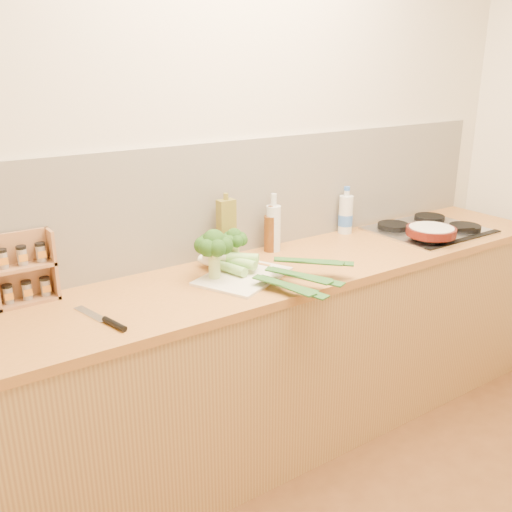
# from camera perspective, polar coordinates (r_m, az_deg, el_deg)

# --- Properties ---
(room_shell) EXTENTS (3.50, 3.50, 3.50)m
(room_shell) POSITION_cam_1_polar(r_m,az_deg,el_deg) (2.73, -1.29, 5.94)
(room_shell) COLOR beige
(room_shell) RESTS_ON ground
(counter) EXTENTS (3.20, 0.62, 0.90)m
(counter) POSITION_cam_1_polar(r_m,az_deg,el_deg) (2.76, 2.15, -9.91)
(counter) COLOR #A98646
(counter) RESTS_ON ground
(gas_hob) EXTENTS (0.58, 0.50, 0.04)m
(gas_hob) POSITION_cam_1_polar(r_m,az_deg,el_deg) (3.25, 16.95, 2.62)
(gas_hob) COLOR silver
(gas_hob) RESTS_ON counter
(chopping_board) EXTENTS (0.47, 0.42, 0.01)m
(chopping_board) POSITION_cam_1_polar(r_m,az_deg,el_deg) (2.45, -1.33, -2.03)
(chopping_board) COLOR beige
(chopping_board) RESTS_ON counter
(broccoli_left) EXTENTS (0.16, 0.16, 0.21)m
(broccoli_left) POSITION_cam_1_polar(r_m,az_deg,el_deg) (2.38, -4.23, 1.08)
(broccoli_left) COLOR #AAC673
(broccoli_left) RESTS_ON chopping_board
(broccoli_right) EXTENTS (0.12, 0.12, 0.18)m
(broccoli_right) POSITION_cam_1_polar(r_m,az_deg,el_deg) (2.52, -2.20, 1.58)
(broccoli_right) COLOR #AAC673
(broccoli_right) RESTS_ON chopping_board
(leek_front) EXTENTS (0.22, 0.68, 0.04)m
(leek_front) POSITION_cam_1_polar(r_m,az_deg,el_deg) (2.41, -1.16, -1.66)
(leek_front) COLOR white
(leek_front) RESTS_ON chopping_board
(leek_mid) EXTENTS (0.30, 0.63, 0.04)m
(leek_mid) POSITION_cam_1_polar(r_m,az_deg,el_deg) (2.44, 0.08, -1.02)
(leek_mid) COLOR white
(leek_mid) RESTS_ON chopping_board
(leek_back) EXTENTS (0.50, 0.50, 0.04)m
(leek_back) POSITION_cam_1_polar(r_m,az_deg,el_deg) (2.47, 0.46, -0.25)
(leek_back) COLOR white
(leek_back) RESTS_ON chopping_board
(chefs_knife) EXTENTS (0.10, 0.31, 0.02)m
(chefs_knife) POSITION_cam_1_polar(r_m,az_deg,el_deg) (2.10, -14.54, -6.35)
(chefs_knife) COLOR silver
(chefs_knife) RESTS_ON counter
(skillet) EXTENTS (0.35, 0.25, 0.04)m
(skillet) POSITION_cam_1_polar(r_m,az_deg,el_deg) (3.04, 17.15, 2.41)
(skillet) COLOR #4A120C
(skillet) RESTS_ON gas_hob
(spice_rack) EXTENTS (0.23, 0.09, 0.28)m
(spice_rack) POSITION_cam_1_polar(r_m,az_deg,el_deg) (2.35, -22.21, -1.51)
(spice_rack) COLOR #AE784A
(spice_rack) RESTS_ON counter
(oil_tin) EXTENTS (0.08, 0.05, 0.32)m
(oil_tin) POSITION_cam_1_polar(r_m,az_deg,el_deg) (2.62, -2.97, 2.60)
(oil_tin) COLOR olive
(oil_tin) RESTS_ON counter
(glass_bottle) EXTENTS (0.07, 0.07, 0.28)m
(glass_bottle) POSITION_cam_1_polar(r_m,az_deg,el_deg) (2.77, 1.76, 2.89)
(glass_bottle) COLOR silver
(glass_bottle) RESTS_ON counter
(amber_bottle) EXTENTS (0.06, 0.06, 0.23)m
(amber_bottle) POSITION_cam_1_polar(r_m,az_deg,el_deg) (2.77, 1.47, 2.35)
(amber_bottle) COLOR #603412
(amber_bottle) RESTS_ON counter
(water_bottle) EXTENTS (0.08, 0.08, 0.23)m
(water_bottle) POSITION_cam_1_polar(r_m,az_deg,el_deg) (3.10, 8.95, 4.03)
(water_bottle) COLOR silver
(water_bottle) RESTS_ON counter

